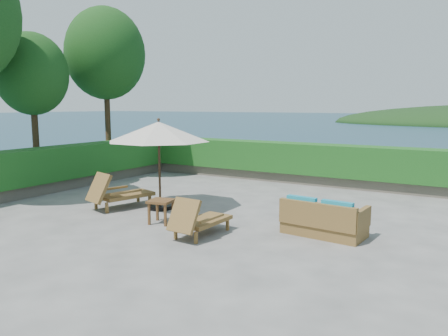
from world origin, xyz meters
The scene contains 13 objects.
ground centered at (0.00, 0.00, 0.00)m, with size 12.00×12.00×0.00m, color gray.
foundation centered at (0.00, 0.00, -1.55)m, with size 12.00×12.00×3.00m, color #575045.
planter_wall_far centered at (0.00, 5.60, 0.18)m, with size 12.00×0.60×0.36m, color #696254.
planter_wall_left centered at (-5.60, 0.00, 0.18)m, with size 0.60×12.00×0.36m, color #696254.
hedge_far centered at (0.00, 5.60, 0.85)m, with size 12.40×0.90×1.00m, color #154614.
hedge_left centered at (-5.60, 0.00, 0.85)m, with size 0.90×12.40×1.00m, color #154614.
tree_mid centered at (-6.40, 0.50, 3.55)m, with size 2.20×2.20×4.83m.
tree_far centered at (-6.00, 3.20, 4.40)m, with size 2.80×2.80×6.03m.
patio_umbrella centered at (-1.27, 0.26, 1.95)m, with size 3.37×3.37×2.30m.
lounge_left centered at (-2.24, -0.24, 0.40)m, with size 1.13×1.78×0.95m.
lounge_right centered at (0.89, -1.20, 0.35)m, with size 0.71×1.49×0.84m.
side_table centered at (-0.37, -0.81, 0.44)m, with size 0.60×0.60×0.54m.
wicker_loveseat centered at (3.02, 0.14, 0.31)m, with size 1.70×0.97×0.80m.
Camera 1 is at (5.67, -8.25, 2.62)m, focal length 35.00 mm.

